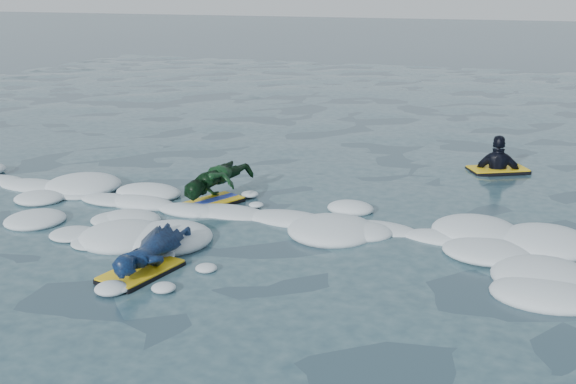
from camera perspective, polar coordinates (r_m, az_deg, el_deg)
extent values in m
plane|color=#172C37|center=(8.85, -5.87, -4.75)|extent=(120.00, 120.00, 0.00)
cube|color=black|center=(8.29, -11.54, -6.23)|extent=(0.71, 1.05, 0.05)
cube|color=yellow|center=(8.28, -11.55, -6.02)|extent=(0.68, 1.03, 0.02)
imported|color=navy|center=(8.42, -10.71, -4.53)|extent=(0.63, 1.49, 0.35)
cube|color=black|center=(10.71, -5.95, -0.83)|extent=(0.81, 1.02, 0.04)
cube|color=yellow|center=(10.70, -5.95, -0.67)|extent=(0.78, 1.00, 0.02)
cube|color=#1A34C3|center=(10.69, -5.95, -0.62)|extent=(0.48, 0.85, 0.01)
imported|color=#103E17|center=(10.81, -5.52, 0.75)|extent=(0.89, 1.45, 0.51)
cube|color=black|center=(12.99, 16.24, 1.66)|extent=(1.14, 0.97, 0.05)
cube|color=yellow|center=(12.98, 16.25, 1.81)|extent=(1.11, 0.94, 0.02)
imported|color=black|center=(13.02, 16.20, 1.08)|extent=(0.92, 0.48, 1.50)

